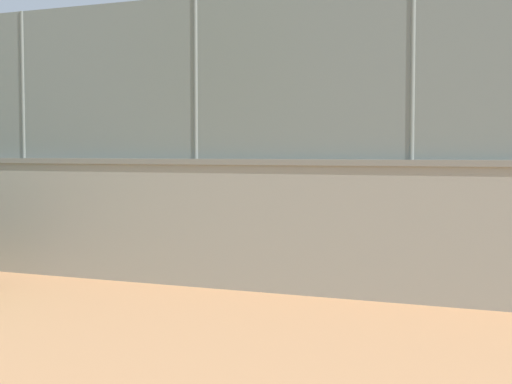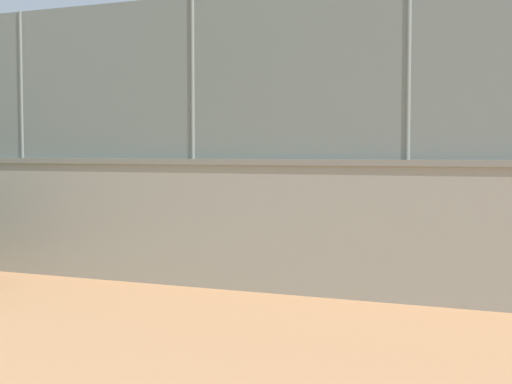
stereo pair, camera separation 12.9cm
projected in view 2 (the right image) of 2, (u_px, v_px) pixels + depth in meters
ground_plane at (296, 211)px, 22.96m from camera, size 260.00×260.00×0.00m
perimeter_wall at (24, 215)px, 11.36m from camera, size 30.67×0.64×1.79m
fence_panel_on_wall at (22, 85)px, 11.25m from camera, size 30.13×0.37×2.27m
player_foreground_swinging at (319, 181)px, 22.70m from camera, size 1.27×0.78×1.66m
player_at_service_line at (366, 198)px, 14.85m from camera, size 0.76×0.76×1.60m
sports_ball at (310, 213)px, 21.48m from camera, size 0.13×0.13×0.13m
courtside_bench at (73, 230)px, 13.17m from camera, size 1.60×0.40×0.87m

